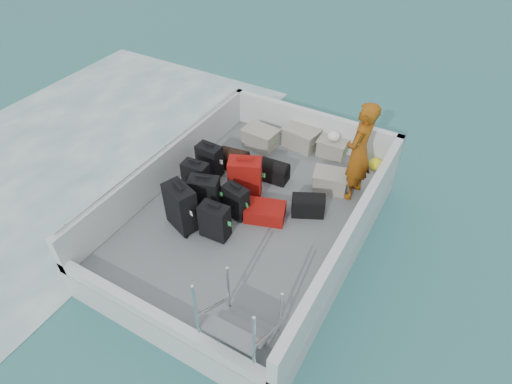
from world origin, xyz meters
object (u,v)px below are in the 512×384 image
crate_1 (301,138)px  crate_3 (330,182)px  suitcase_5 (245,179)px  crate_0 (260,139)px  suitcase_1 (196,179)px  suitcase_6 (215,222)px  suitcase_3 (181,208)px  passenger (359,152)px  crate_2 (332,148)px  suitcase_8 (265,212)px  suitcase_2 (210,161)px  suitcase_7 (236,202)px  suitcase_4 (205,196)px

crate_1 → crate_3: (1.02, -0.94, -0.02)m
suitcase_5 → crate_3: bearing=12.1°
crate_1 → crate_0: bearing=-149.6°
suitcase_1 → crate_1: (0.96, 2.22, -0.14)m
crate_1 → suitcase_6: bearing=-92.2°
suitcase_3 → crate_0: suitcase_3 is taller
crate_0 → passenger: passenger is taller
suitcase_6 → crate_2: suitcase_6 is taller
suitcase_8 → crate_1: (-0.38, 2.16, 0.07)m
suitcase_6 → crate_1: suitcase_6 is taller
suitcase_2 → passenger: passenger is taller
suitcase_5 → suitcase_7: bearing=-100.8°
suitcase_7 → suitcase_2: bearing=155.8°
crate_2 → suitcase_8: bearing=-97.2°
crate_2 → crate_3: crate_3 is taller
suitcase_4 → suitcase_8: bearing=2.6°
suitcase_4 → passenger: size_ratio=0.40×
suitcase_2 → suitcase_8: (1.44, -0.50, -0.19)m
crate_0 → crate_2: 1.43m
suitcase_4 → crate_0: suitcase_4 is taller
suitcase_4 → suitcase_7: bearing=3.1°
suitcase_7 → crate_2: size_ratio=1.11×
suitcase_1 → crate_3: bearing=28.0°
suitcase_7 → crate_3: size_ratio=1.04×
suitcase_3 → suitcase_6: bearing=27.8°
suitcase_1 → suitcase_3: size_ratio=0.81×
suitcase_3 → passenger: bearing=65.5°
crate_3 → passenger: bearing=12.3°
crate_0 → crate_2: size_ratio=1.18×
crate_2 → crate_1: bearing=-176.3°
suitcase_5 → crate_3: (1.22, 0.90, -0.21)m
crate_0 → suitcase_4: bearing=-86.1°
suitcase_1 → suitcase_7: suitcase_1 is taller
suitcase_1 → crate_0: 1.83m
suitcase_8 → crate_3: bearing=-46.4°
suitcase_2 → crate_0: (0.36, 1.25, -0.13)m
suitcase_4 → passenger: passenger is taller
suitcase_7 → crate_0: size_ratio=0.94×
suitcase_1 → suitcase_4: 0.52m
suitcase_1 → suitcase_8: suitcase_1 is taller
crate_3 → passenger: size_ratio=0.31×
suitcase_1 → suitcase_7: size_ratio=1.12×
suitcase_6 → suitcase_7: 0.57m
suitcase_4 → passenger: (1.96, 1.68, 0.55)m
suitcase_7 → crate_0: (-0.62, 1.93, -0.11)m
suitcase_5 → passenger: bearing=7.2°
passenger → suitcase_2: bearing=-66.1°
suitcase_5 → crate_2: (0.86, 1.88, -0.22)m
suitcase_1 → suitcase_8: (1.34, 0.05, -0.20)m
suitcase_6 → suitcase_7: (0.03, 0.57, -0.02)m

